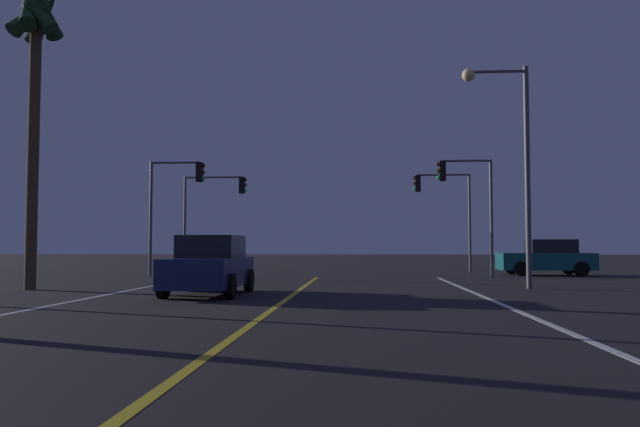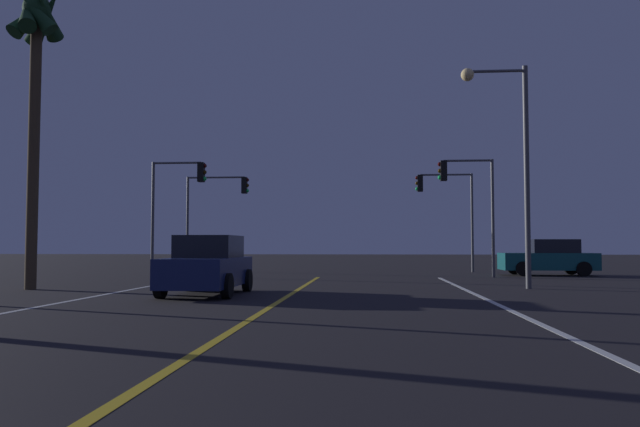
% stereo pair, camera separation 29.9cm
% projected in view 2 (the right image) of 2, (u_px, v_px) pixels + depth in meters
% --- Properties ---
extents(lane_edge_right, '(0.16, 34.53, 0.01)m').
position_uv_depth(lane_edge_right, '(563.00, 334.00, 9.72)').
color(lane_edge_right, silver).
rests_on(lane_edge_right, ground).
extents(lane_center_divider, '(0.16, 34.53, 0.01)m').
position_uv_depth(lane_center_divider, '(232.00, 331.00, 10.14)').
color(lane_center_divider, gold).
rests_on(lane_center_divider, ground).
extents(car_crossing_side, '(4.30, 2.02, 1.70)m').
position_uv_depth(car_crossing_side, '(549.00, 258.00, 29.06)').
color(car_crossing_side, black).
rests_on(car_crossing_side, ground).
extents(car_oncoming, '(2.02, 4.30, 1.70)m').
position_uv_depth(car_oncoming, '(208.00, 266.00, 17.75)').
color(car_oncoming, black).
rests_on(car_oncoming, ground).
extents(traffic_light_near_right, '(2.47, 0.36, 5.26)m').
position_uv_depth(traffic_light_near_right, '(466.00, 190.00, 27.50)').
color(traffic_light_near_right, '#4C4C51').
rests_on(traffic_light_near_right, ground).
extents(traffic_light_near_left, '(2.60, 0.36, 5.30)m').
position_uv_depth(traffic_light_near_left, '(178.00, 191.00, 28.55)').
color(traffic_light_near_left, '#4C4C51').
rests_on(traffic_light_near_left, ground).
extents(traffic_light_far_right, '(3.06, 0.36, 5.26)m').
position_uv_depth(traffic_light_far_right, '(444.00, 199.00, 33.01)').
color(traffic_light_far_right, '#4C4C51').
rests_on(traffic_light_far_right, ground).
extents(traffic_light_far_left, '(3.51, 0.36, 5.22)m').
position_uv_depth(traffic_light_far_left, '(218.00, 200.00, 33.99)').
color(traffic_light_far_left, '#4C4C51').
rests_on(traffic_light_far_left, ground).
extents(street_lamp_right_far, '(2.19, 0.44, 7.37)m').
position_uv_depth(street_lamp_right_far, '(510.00, 145.00, 20.38)').
color(street_lamp_right_far, '#4C4C51').
rests_on(street_lamp_right_far, ground).
extents(palm_tree_left_mid, '(2.09, 2.04, 9.96)m').
position_uv_depth(palm_tree_left_mid, '(36.00, 45.00, 20.15)').
color(palm_tree_left_mid, '#473826').
rests_on(palm_tree_left_mid, ground).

